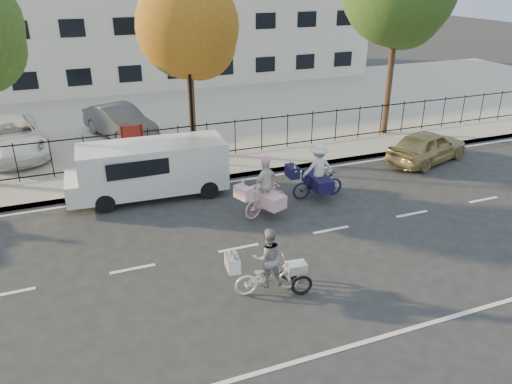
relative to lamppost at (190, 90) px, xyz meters
name	(u,v)px	position (x,y,z in m)	size (l,w,h in m)	color
ground	(239,248)	(-0.50, -6.80, -3.11)	(120.00, 120.00, 0.00)	#333334
road_markings	(239,248)	(-0.50, -6.80, -3.11)	(60.00, 9.52, 0.01)	silver
curb	(194,182)	(-0.50, -1.75, -3.04)	(60.00, 0.10, 0.15)	#A8A399
sidewalk	(187,172)	(-0.50, -0.70, -3.04)	(60.00, 2.20, 0.15)	#A8A399
parking_lot	(146,115)	(-0.50, 8.20, -3.04)	(60.00, 15.60, 0.15)	#A8A399
iron_fence	(179,143)	(-0.50, 0.40, -2.21)	(58.00, 0.06, 1.50)	black
building	(117,37)	(-0.50, 18.20, -0.11)	(34.00, 10.00, 6.00)	silver
lamppost	(190,90)	(0.00, 0.00, 0.00)	(0.36, 0.36, 4.33)	black
street_sign	(132,139)	(-2.35, 0.00, -1.70)	(0.85, 0.06, 1.80)	black
zebra_trike	(268,268)	(-0.53, -9.04, -2.44)	(2.04, 0.88, 1.74)	white
unicorn_bike	(265,193)	(1.01, -5.08, -2.36)	(2.05, 1.49, 2.03)	beige
bull_bike	(317,176)	(3.21, -4.46, -2.34)	(2.08, 1.43, 1.94)	#151038
white_van	(150,168)	(-2.12, -2.30, -2.05)	(5.47, 2.06, 1.92)	white
gold_sedan	(427,146)	(9.05, -3.00, -2.44)	(1.58, 3.92, 1.34)	tan
lot_car_b	(11,137)	(-6.82, 3.74, -2.22)	(2.45, 5.32, 1.48)	white
lot_car_c	(120,122)	(-2.30, 4.48, -2.23)	(1.55, 4.45, 1.47)	#474A4E
tree_mid	(191,31)	(0.41, 1.12, 1.99)	(3.98, 3.98, 7.29)	#442D1D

